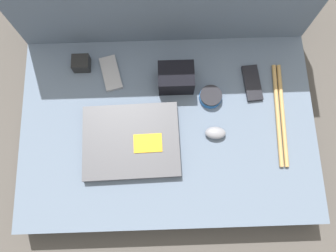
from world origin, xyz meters
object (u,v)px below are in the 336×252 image
object	(u,v)px
laptop	(131,141)
charger_brick	(81,63)
phone_silver	(111,73)
camera_pouch	(176,78)
speaker_puck	(211,97)
computer_mouse	(215,133)
phone_black	(252,83)

from	to	relation	value
laptop	charger_brick	size ratio (longest dim) A/B	5.45
phone_silver	charger_brick	xyz separation A→B (m)	(-0.10, 0.03, 0.02)
camera_pouch	speaker_puck	bearing A→B (deg)	-27.48
speaker_puck	camera_pouch	world-z (taller)	camera_pouch
speaker_puck	camera_pouch	size ratio (longest dim) A/B	0.65
computer_mouse	phone_silver	size ratio (longest dim) A/B	0.52
phone_silver	camera_pouch	world-z (taller)	camera_pouch
laptop	speaker_puck	bearing A→B (deg)	27.25
computer_mouse	charger_brick	size ratio (longest dim) A/B	1.21
charger_brick	speaker_puck	bearing A→B (deg)	-16.87
phone_silver	charger_brick	size ratio (longest dim) A/B	2.33
phone_black	speaker_puck	bearing A→B (deg)	-166.42
speaker_puck	phone_black	xyz separation A→B (m)	(0.15, 0.05, -0.01)
laptop	speaker_puck	xyz separation A→B (m)	(0.26, 0.14, 0.00)
laptop	charger_brick	bearing A→B (deg)	120.25
laptop	phone_black	world-z (taller)	laptop
computer_mouse	phone_black	xyz separation A→B (m)	(0.14, 0.17, -0.01)
speaker_puck	charger_brick	distance (m)	0.45
laptop	camera_pouch	xyz separation A→B (m)	(0.15, 0.20, 0.03)
camera_pouch	charger_brick	bearing A→B (deg)	167.27
computer_mouse	camera_pouch	size ratio (longest dim) A/B	0.59
phone_silver	phone_black	bearing A→B (deg)	-19.65
phone_silver	speaker_puck	bearing A→B (deg)	-29.93
computer_mouse	camera_pouch	distance (m)	0.22
phone_silver	laptop	bearing A→B (deg)	-87.35
computer_mouse	phone_black	bearing A→B (deg)	55.72
speaker_puck	camera_pouch	xyz separation A→B (m)	(-0.11, 0.06, 0.03)
phone_silver	charger_brick	distance (m)	0.11
phone_black	camera_pouch	world-z (taller)	camera_pouch
speaker_puck	phone_black	world-z (taller)	speaker_puck
speaker_puck	charger_brick	world-z (taller)	charger_brick
speaker_puck	camera_pouch	distance (m)	0.13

